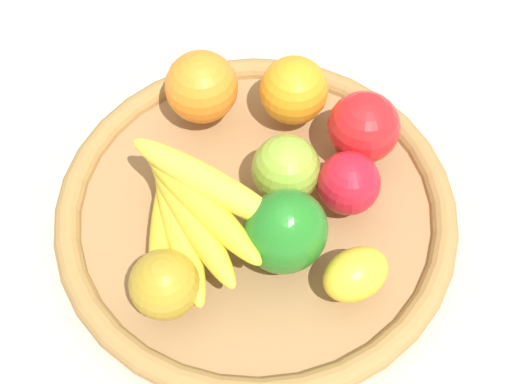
% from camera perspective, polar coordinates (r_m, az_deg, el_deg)
% --- Properties ---
extents(ground_plane, '(2.40, 2.40, 0.00)m').
position_cam_1_polar(ground_plane, '(0.84, -0.00, -2.08)').
color(ground_plane, '#C0B0A0').
rests_on(ground_plane, ground).
extents(basket, '(0.44, 0.44, 0.04)m').
position_cam_1_polar(basket, '(0.82, -0.00, -1.48)').
color(basket, '#997247').
rests_on(basket, ground_plane).
extents(bell_pepper, '(0.11, 0.10, 0.10)m').
position_cam_1_polar(bell_pepper, '(0.73, 2.26, -3.04)').
color(bell_pepper, '#217821').
rests_on(bell_pepper, basket).
extents(banana_bunch, '(0.17, 0.19, 0.09)m').
position_cam_1_polar(banana_bunch, '(0.75, -5.17, -1.51)').
color(banana_bunch, yellow).
rests_on(banana_bunch, basket).
extents(apple_2, '(0.07, 0.07, 0.07)m').
position_cam_1_polar(apple_2, '(0.79, 2.29, 1.76)').
color(apple_2, '#8BB438').
rests_on(apple_2, basket).
extents(apple_3, '(0.08, 0.08, 0.07)m').
position_cam_1_polar(apple_3, '(0.73, -6.95, -6.99)').
color(apple_3, '#A78724').
rests_on(apple_3, basket).
extents(orange_0, '(0.10, 0.10, 0.08)m').
position_cam_1_polar(orange_0, '(0.85, 2.89, 7.72)').
color(orange_0, orange).
rests_on(orange_0, basket).
extents(apple_1, '(0.08, 0.08, 0.07)m').
position_cam_1_polar(apple_1, '(0.79, 7.06, 0.42)').
color(apple_1, red).
rests_on(apple_1, basket).
extents(apple_0, '(0.09, 0.09, 0.08)m').
position_cam_1_polar(apple_0, '(0.83, 8.17, 4.88)').
color(apple_0, red).
rests_on(apple_0, basket).
extents(orange_1, '(0.12, 0.12, 0.08)m').
position_cam_1_polar(orange_1, '(0.85, -4.16, 7.96)').
color(orange_1, orange).
rests_on(orange_1, basket).
extents(lemon_0, '(0.09, 0.08, 0.05)m').
position_cam_1_polar(lemon_0, '(0.74, 7.58, -6.21)').
color(lemon_0, yellow).
rests_on(lemon_0, basket).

